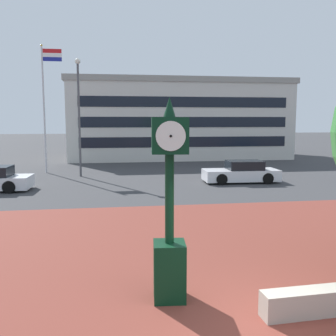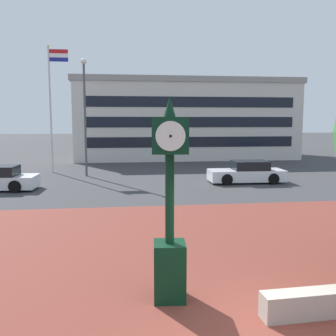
{
  "view_description": "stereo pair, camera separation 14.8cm",
  "coord_description": "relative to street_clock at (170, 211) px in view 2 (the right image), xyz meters",
  "views": [
    {
      "loc": [
        -2.59,
        -5.86,
        3.65
      ],
      "look_at": [
        -1.51,
        1.36,
        2.74
      ],
      "focal_mm": 40.94,
      "sensor_mm": 36.0,
      "label": 1
    },
    {
      "loc": [
        -2.44,
        -5.88,
        3.65
      ],
      "look_at": [
        -1.51,
        1.36,
        2.74
      ],
      "focal_mm": 40.94,
      "sensor_mm": 36.0,
      "label": 2
    }
  ],
  "objects": [
    {
      "name": "ground_plane",
      "position": [
        1.45,
        -1.53,
        -1.84
      ],
      "size": [
        200.0,
        200.0,
        0.0
      ],
      "primitive_type": "plane",
      "color": "#38383A"
    },
    {
      "name": "plaza_brick_paving",
      "position": [
        1.45,
        1.52,
        -1.84
      ],
      "size": [
        44.0,
        14.09,
        0.01
      ],
      "primitive_type": "cube",
      "color": "brown",
      "rests_on": "ground"
    },
    {
      "name": "street_clock",
      "position": [
        0.0,
        0.0,
        0.0
      ],
      "size": [
        0.76,
        0.81,
        4.1
      ],
      "rotation": [
        0.0,
        0.0,
        -0.09
      ],
      "color": "black",
      "rests_on": "ground"
    },
    {
      "name": "car_street_near",
      "position": [
        6.46,
        14.07,
        -1.27
      ],
      "size": [
        4.42,
        1.91,
        1.28
      ],
      "rotation": [
        0.0,
        0.0,
        1.54
      ],
      "color": "silver",
      "rests_on": "ground"
    },
    {
      "name": "flagpole_primary",
      "position": [
        -5.52,
        20.06,
        3.12
      ],
      "size": [
        1.37,
        0.14,
        8.7
      ],
      "color": "silver",
      "rests_on": "ground"
    },
    {
      "name": "civic_building",
      "position": [
        5.39,
        30.84,
        1.9
      ],
      "size": [
        20.9,
        10.46,
        7.45
      ],
      "color": "beige",
      "rests_on": "ground"
    },
    {
      "name": "street_lamp_post",
      "position": [
        -3.12,
        17.91,
        2.69
      ],
      "size": [
        0.36,
        0.36,
        7.52
      ],
      "color": "#4C4C51",
      "rests_on": "ground"
    }
  ]
}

